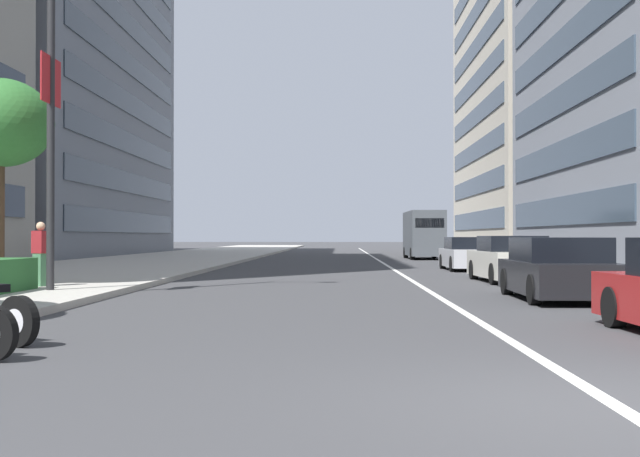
{
  "coord_description": "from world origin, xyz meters",
  "views": [
    {
      "loc": [
        -6.62,
        2.24,
        1.37
      ],
      "look_at": [
        12.72,
        2.71,
        1.57
      ],
      "focal_mm": 45.85,
      "sensor_mm": 36.0,
      "label": 1
    }
  ],
  "objects_px": {
    "car_approaching_light": "(511,260)",
    "street_lamp_with_banners": "(63,55)",
    "pedestrian_on_plaza": "(41,254)",
    "delivery_van_ahead": "(424,234)",
    "street_tree_mid_sidewalk": "(0,124)",
    "car_mid_block_traffic": "(559,270)",
    "car_following_behind": "(468,255)"
  },
  "relations": [
    {
      "from": "car_approaching_light",
      "to": "street_lamp_with_banners",
      "type": "height_order",
      "value": "street_lamp_with_banners"
    },
    {
      "from": "street_lamp_with_banners",
      "to": "pedestrian_on_plaza",
      "type": "bearing_deg",
      "value": 35.87
    },
    {
      "from": "delivery_van_ahead",
      "to": "pedestrian_on_plaza",
      "type": "distance_m",
      "value": 32.64
    },
    {
      "from": "car_approaching_light",
      "to": "street_tree_mid_sidewalk",
      "type": "xyz_separation_m",
      "value": [
        -4.62,
        13.69,
        3.55
      ]
    },
    {
      "from": "car_mid_block_traffic",
      "to": "street_tree_mid_sidewalk",
      "type": "bearing_deg",
      "value": 81.22
    },
    {
      "from": "car_approaching_light",
      "to": "pedestrian_on_plaza",
      "type": "bearing_deg",
      "value": 109.43
    },
    {
      "from": "street_tree_mid_sidewalk",
      "to": "pedestrian_on_plaza",
      "type": "relative_size",
      "value": 3.27
    },
    {
      "from": "car_following_behind",
      "to": "delivery_van_ahead",
      "type": "xyz_separation_m",
      "value": [
        16.73,
        0.09,
        0.91
      ]
    },
    {
      "from": "car_mid_block_traffic",
      "to": "street_lamp_with_banners",
      "type": "height_order",
      "value": "street_lamp_with_banners"
    },
    {
      "from": "car_following_behind",
      "to": "car_mid_block_traffic",
      "type": "bearing_deg",
      "value": 177.8
    },
    {
      "from": "street_tree_mid_sidewalk",
      "to": "street_lamp_with_banners",
      "type": "bearing_deg",
      "value": -127.92
    },
    {
      "from": "car_mid_block_traffic",
      "to": "car_approaching_light",
      "type": "xyz_separation_m",
      "value": [
        6.93,
        -0.41,
        0.01
      ]
    },
    {
      "from": "pedestrian_on_plaza",
      "to": "car_following_behind",
      "type": "bearing_deg",
      "value": -10.84
    },
    {
      "from": "pedestrian_on_plaza",
      "to": "street_lamp_with_banners",
      "type": "bearing_deg",
      "value": -111.72
    },
    {
      "from": "delivery_van_ahead",
      "to": "street_lamp_with_banners",
      "type": "relative_size",
      "value": 0.65
    },
    {
      "from": "car_following_behind",
      "to": "delivery_van_ahead",
      "type": "relative_size",
      "value": 0.74
    },
    {
      "from": "car_mid_block_traffic",
      "to": "car_following_behind",
      "type": "relative_size",
      "value": 1.01
    },
    {
      "from": "car_mid_block_traffic",
      "to": "street_lamp_with_banners",
      "type": "bearing_deg",
      "value": 87.79
    },
    {
      "from": "car_following_behind",
      "to": "pedestrian_on_plaza",
      "type": "bearing_deg",
      "value": 136.25
    },
    {
      "from": "delivery_van_ahead",
      "to": "street_tree_mid_sidewalk",
      "type": "relative_size",
      "value": 1.16
    },
    {
      "from": "car_mid_block_traffic",
      "to": "car_approaching_light",
      "type": "distance_m",
      "value": 6.94
    },
    {
      "from": "car_mid_block_traffic",
      "to": "car_approaching_light",
      "type": "height_order",
      "value": "car_approaching_light"
    },
    {
      "from": "car_following_behind",
      "to": "pedestrian_on_plaza",
      "type": "height_order",
      "value": "pedestrian_on_plaza"
    },
    {
      "from": "car_mid_block_traffic",
      "to": "delivery_van_ahead",
      "type": "relative_size",
      "value": 0.75
    },
    {
      "from": "car_approaching_light",
      "to": "street_lamp_with_banners",
      "type": "bearing_deg",
      "value": 116.76
    },
    {
      "from": "car_following_behind",
      "to": "street_tree_mid_sidewalk",
      "type": "bearing_deg",
      "value": 133.24
    },
    {
      "from": "car_following_behind",
      "to": "car_approaching_light",
      "type": "bearing_deg",
      "value": 179.2
    },
    {
      "from": "delivery_van_ahead",
      "to": "street_lamp_with_banners",
      "type": "xyz_separation_m",
      "value": [
        -31.55,
        11.5,
        4.0
      ]
    },
    {
      "from": "delivery_van_ahead",
      "to": "car_mid_block_traffic",
      "type": "bearing_deg",
      "value": 178.48
    },
    {
      "from": "car_mid_block_traffic",
      "to": "pedestrian_on_plaza",
      "type": "height_order",
      "value": "pedestrian_on_plaza"
    },
    {
      "from": "street_tree_mid_sidewalk",
      "to": "pedestrian_on_plaza",
      "type": "distance_m",
      "value": 3.46
    },
    {
      "from": "car_following_behind",
      "to": "street_tree_mid_sidewalk",
      "type": "distance_m",
      "value": 19.35
    }
  ]
}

